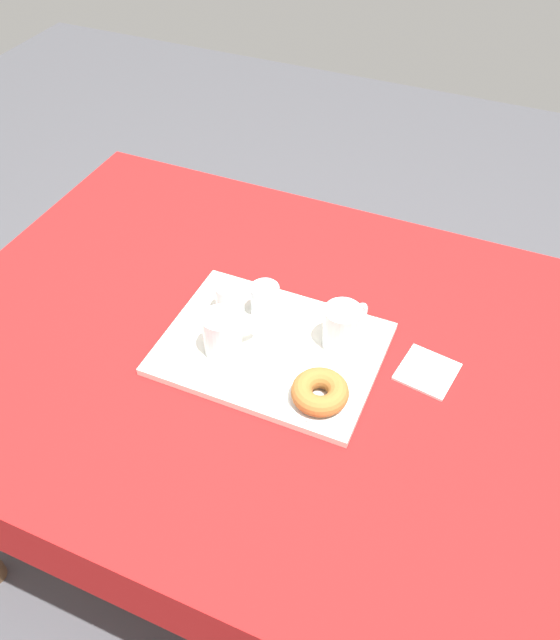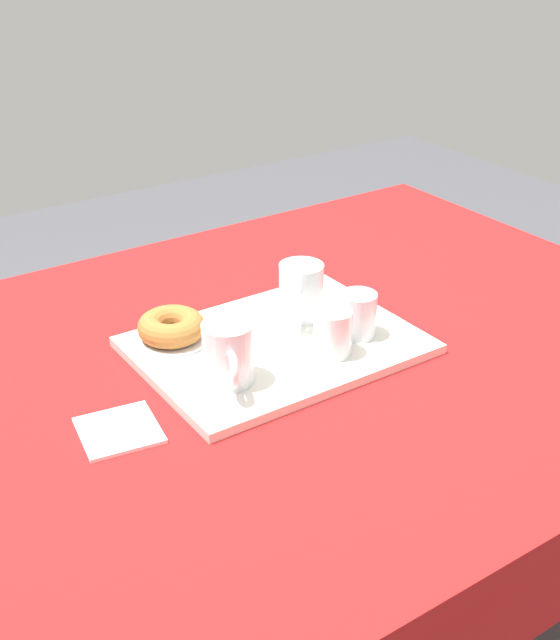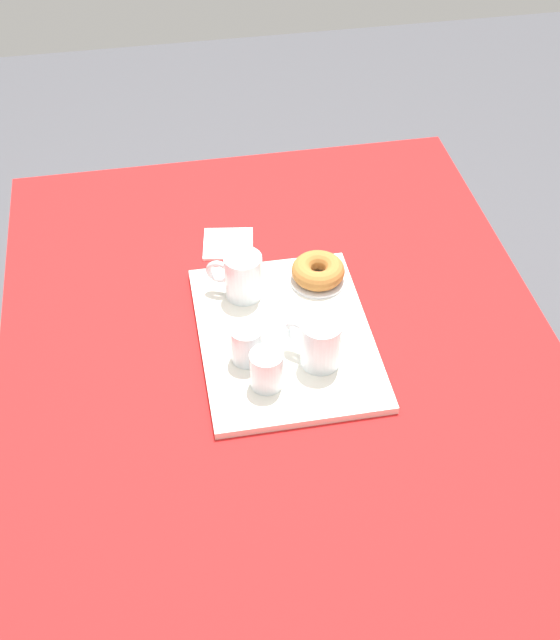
% 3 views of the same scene
% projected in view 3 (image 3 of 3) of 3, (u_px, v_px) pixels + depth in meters
% --- Properties ---
extents(ground_plane, '(6.00, 6.00, 0.00)m').
position_uv_depth(ground_plane, '(282.00, 565.00, 2.18)').
color(ground_plane, '#47474C').
extents(dining_table, '(1.42, 1.09, 0.78)m').
position_uv_depth(dining_table, '(283.00, 388.00, 1.71)').
color(dining_table, red).
rests_on(dining_table, ground).
extents(serving_tray, '(0.45, 0.34, 0.02)m').
position_uv_depth(serving_tray, '(285.00, 336.00, 1.67)').
color(serving_tray, silver).
rests_on(serving_tray, dining_table).
extents(tea_mug_left, '(0.10, 0.10, 0.10)m').
position_uv_depth(tea_mug_left, '(320.00, 344.00, 1.58)').
color(tea_mug_left, white).
rests_on(tea_mug_left, serving_tray).
extents(tea_mug_right, '(0.08, 0.11, 0.10)m').
position_uv_depth(tea_mug_right, '(242.00, 277.00, 1.72)').
color(tea_mug_right, white).
rests_on(tea_mug_right, serving_tray).
extents(water_glass_near, '(0.06, 0.06, 0.08)m').
position_uv_depth(water_glass_near, '(267.00, 371.00, 1.54)').
color(water_glass_near, white).
rests_on(water_glass_near, serving_tray).
extents(water_glass_far, '(0.06, 0.06, 0.08)m').
position_uv_depth(water_glass_far, '(247.00, 345.00, 1.59)').
color(water_glass_far, white).
rests_on(water_glass_far, serving_tray).
extents(donut_plate_left, '(0.12, 0.12, 0.01)m').
position_uv_depth(donut_plate_left, '(318.00, 279.00, 1.77)').
color(donut_plate_left, silver).
rests_on(donut_plate_left, serving_tray).
extents(sugar_donut_left, '(0.11, 0.11, 0.04)m').
position_uv_depth(sugar_donut_left, '(318.00, 271.00, 1.76)').
color(sugar_donut_left, '#A3662D').
rests_on(sugar_donut_left, donut_plate_left).
extents(paper_napkin, '(0.12, 0.12, 0.01)m').
position_uv_depth(paper_napkin, '(228.00, 244.00, 1.89)').
color(paper_napkin, white).
rests_on(paper_napkin, dining_table).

